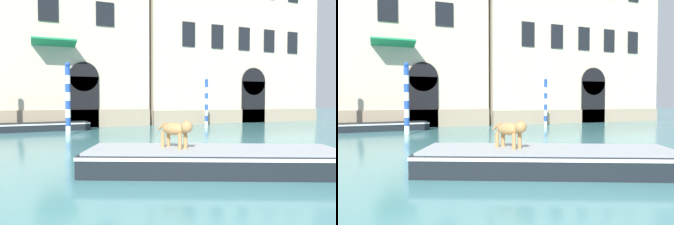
% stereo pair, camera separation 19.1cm
% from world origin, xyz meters
% --- Properties ---
extents(palazzo_right, '(15.06, 6.13, 19.61)m').
position_xyz_m(palazzo_right, '(13.58, 23.52, 9.79)').
color(palazzo_right, beige).
rests_on(palazzo_right, ground_plane).
extents(boat_foreground, '(6.67, 4.44, 0.59)m').
position_xyz_m(boat_foreground, '(2.48, 5.85, 0.32)').
color(boat_foreground, black).
rests_on(boat_foreground, ground_plane).
extents(dog_on_deck, '(0.64, 1.00, 0.72)m').
position_xyz_m(dog_on_deck, '(1.63, 6.17, 1.06)').
color(dog_on_deck, tan).
rests_on(dog_on_deck, boat_foreground).
extents(boat_moored_near_palazzo, '(6.27, 1.98, 0.47)m').
position_xyz_m(boat_moored_near_palazzo, '(-1.77, 19.14, 0.25)').
color(boat_moored_near_palazzo, black).
rests_on(boat_moored_near_palazzo, ground_plane).
extents(mooring_pole_0, '(0.28, 0.28, 3.77)m').
position_xyz_m(mooring_pole_0, '(-0.10, 16.43, 1.91)').
color(mooring_pole_0, white).
rests_on(mooring_pole_0, ground_plane).
extents(mooring_pole_2, '(0.22, 0.22, 3.21)m').
position_xyz_m(mooring_pole_2, '(8.88, 17.97, 1.62)').
color(mooring_pole_2, white).
rests_on(mooring_pole_2, ground_plane).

